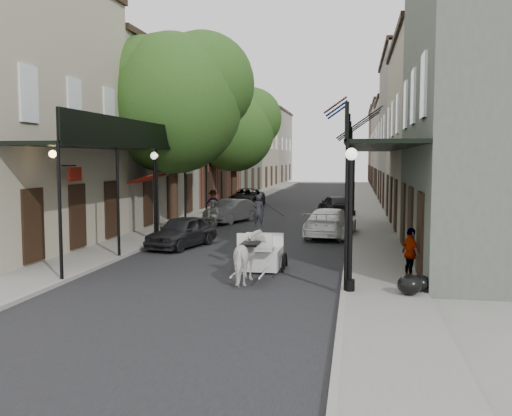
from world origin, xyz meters
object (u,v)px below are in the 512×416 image
at_px(lamppost_left, 155,194).
at_px(horse, 250,258).
at_px(pedestrian_sidewalk_right, 411,253).
at_px(carriage, 263,239).
at_px(car_left_mid, 231,211).
at_px(pedestrian_walking, 213,215).
at_px(tree_near, 181,98).
at_px(car_left_far, 247,198).
at_px(tree_far, 239,127).
at_px(car_left_near, 182,232).
at_px(lamppost_right_far, 354,183).
at_px(car_right_far, 335,205).
at_px(lamppost_right_near, 350,217).
at_px(car_right_near, 330,223).
at_px(pedestrian_sidewalk_left, 213,202).

height_order(lamppost_left, horse, lamppost_left).
xyz_separation_m(lamppost_left, pedestrian_sidewalk_right, (9.90, -6.17, -1.20)).
relative_size(carriage, car_left_mid, 0.63).
distance_m(horse, pedestrian_walking, 12.14).
xyz_separation_m(tree_near, car_left_mid, (1.60, 3.82, -5.85)).
bearing_deg(carriage, car_left_far, 102.24).
bearing_deg(car_left_mid, tree_far, 116.88).
xyz_separation_m(pedestrian_sidewalk_right, car_left_mid, (-8.40, 14.17, -0.21)).
bearing_deg(pedestrian_sidewalk_right, car_left_mid, 6.37).
relative_size(lamppost_left, car_left_near, 1.00).
distance_m(lamppost_right_far, car_right_far, 2.04).
height_order(lamppost_left, car_left_far, lamppost_left).
bearing_deg(lamppost_right_near, tree_near, 124.27).
relative_size(lamppost_right_far, car_left_mid, 0.95).
distance_m(lamppost_right_far, car_left_near, 14.76).
relative_size(lamppost_right_far, car_left_near, 1.00).
relative_size(pedestrian_walking, car_right_near, 0.33).
xyz_separation_m(pedestrian_sidewalk_left, car_left_near, (1.74, -11.93, -0.25)).
bearing_deg(car_right_near, pedestrian_sidewalk_left, -38.34).
relative_size(lamppost_right_far, horse, 2.13).
height_order(tree_near, lamppost_right_near, tree_near).
relative_size(lamppost_right_far, pedestrian_sidewalk_right, 2.53).
relative_size(tree_near, car_right_far, 2.50).
relative_size(pedestrian_walking, car_left_mid, 0.39).
distance_m(lamppost_left, lamppost_right_far, 14.53).
bearing_deg(lamppost_right_near, lamppost_right_far, 90.00).
height_order(pedestrian_sidewalk_left, car_right_far, pedestrian_sidewalk_left).
bearing_deg(car_right_far, car_left_mid, 24.42).
xyz_separation_m(tree_near, horse, (5.46, -11.18, -5.75)).
distance_m(tree_far, car_left_mid, 11.54).
bearing_deg(pedestrian_sidewalk_right, lamppost_left, 33.78).
xyz_separation_m(tree_near, pedestrian_sidewalk_left, (-0.14, 6.67, -5.61)).
bearing_deg(pedestrian_sidewalk_right, horse, 76.06).
distance_m(car_left_mid, car_right_far, 7.50).
xyz_separation_m(lamppost_right_near, car_right_far, (-1.11, 21.00, -1.39)).
bearing_deg(lamppost_left, pedestrian_walking, 72.68).
bearing_deg(lamppost_right_near, carriage, 130.64).
xyz_separation_m(lamppost_right_far, car_right_far, (-1.11, 1.00, -1.39)).
xyz_separation_m(lamppost_right_far, carriage, (-2.83, -16.70, -1.09)).
relative_size(horse, car_left_far, 0.35).
distance_m(lamppost_left, car_right_near, 7.94).
xyz_separation_m(tree_near, lamppost_right_far, (8.30, 7.82, -4.44)).
bearing_deg(car_left_far, tree_near, -95.81).
bearing_deg(lamppost_right_far, carriage, -99.61).
distance_m(pedestrian_walking, car_left_near, 5.55).
height_order(car_left_mid, car_right_far, car_right_far).
distance_m(lamppost_left, car_right_far, 14.87).
xyz_separation_m(pedestrian_sidewalk_right, car_left_near, (-8.40, 5.09, -0.22)).
distance_m(tree_far, lamppost_right_near, 27.74).
bearing_deg(pedestrian_sidewalk_left, pedestrian_walking, 84.22).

